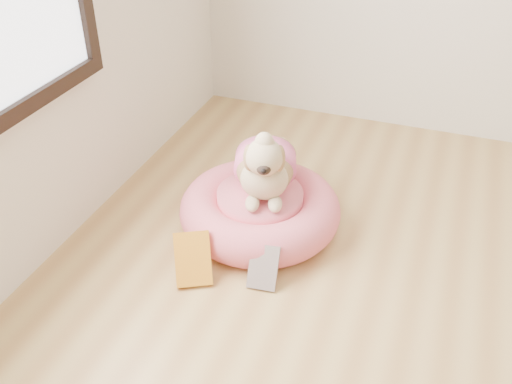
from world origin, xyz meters
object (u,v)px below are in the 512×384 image
(dog, at_px, (265,153))
(book_white, at_px, (263,267))
(pet_bed, at_px, (260,210))
(book_yellow, at_px, (193,259))

(dog, distance_m, book_white, 0.48)
(book_white, bearing_deg, pet_bed, 105.69)
(pet_bed, distance_m, book_white, 0.36)
(book_yellow, relative_size, book_white, 1.22)
(dog, xyz_separation_m, book_white, (0.13, -0.37, -0.27))
(dog, bearing_deg, book_yellow, -125.33)
(book_yellow, height_order, book_white, book_yellow)
(dog, distance_m, book_yellow, 0.53)
(dog, bearing_deg, book_white, -88.94)
(pet_bed, distance_m, dog, 0.27)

